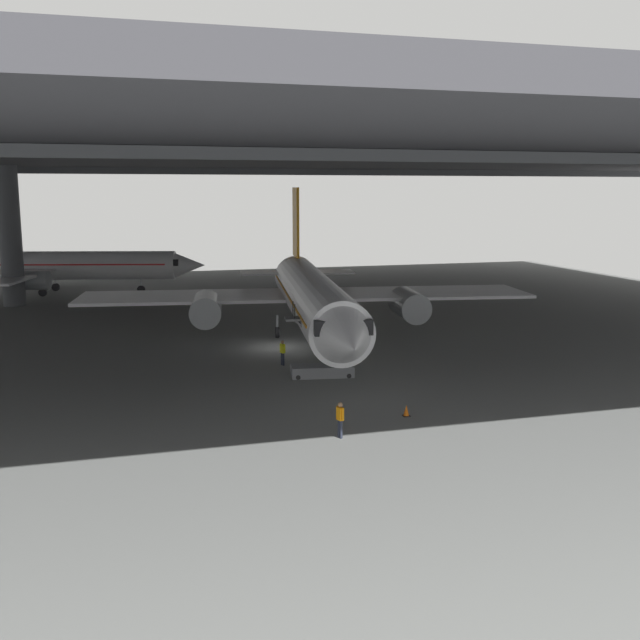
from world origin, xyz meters
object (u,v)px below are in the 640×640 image
(crew_worker_by_stairs, at_px, (283,351))
(traffic_cone_orange, at_px, (406,411))
(airplane_main, at_px, (312,297))
(boarding_stairs, at_px, (321,365))
(airplane_distant, at_px, (63,266))
(crew_worker_near_nose, at_px, (340,417))

(crew_worker_by_stairs, xyz_separation_m, traffic_cone_orange, (3.55, -12.88, -0.68))
(airplane_main, height_order, boarding_stairs, airplane_main)
(crew_worker_by_stairs, bearing_deg, boarding_stairs, -65.46)
(boarding_stairs, relative_size, crew_worker_by_stairs, 2.79)
(airplane_main, bearing_deg, airplane_distant, 119.87)
(airplane_distant, relative_size, traffic_cone_orange, 51.59)
(crew_worker_near_nose, distance_m, airplane_distant, 57.94)
(boarding_stairs, distance_m, airplane_distant, 47.70)
(traffic_cone_orange, bearing_deg, airplane_main, 88.94)
(boarding_stairs, xyz_separation_m, crew_worker_near_nose, (-2.45, -11.58, 0.27))
(crew_worker_near_nose, relative_size, traffic_cone_orange, 2.92)
(crew_worker_near_nose, xyz_separation_m, traffic_cone_orange, (4.35, 2.31, -0.72))
(boarding_stairs, bearing_deg, airplane_distant, 111.32)
(crew_worker_near_nose, bearing_deg, airplane_distant, 104.88)
(boarding_stairs, height_order, crew_worker_near_nose, boarding_stairs)
(traffic_cone_orange, bearing_deg, airplane_distant, 109.71)
(airplane_main, bearing_deg, traffic_cone_orange, -91.06)
(airplane_main, height_order, crew_worker_by_stairs, airplane_main)
(airplane_main, distance_m, airplane_distant, 39.34)
(crew_worker_near_nose, bearing_deg, traffic_cone_orange, 27.90)
(airplane_main, relative_size, crew_worker_by_stairs, 22.36)
(boarding_stairs, bearing_deg, traffic_cone_orange, -78.40)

